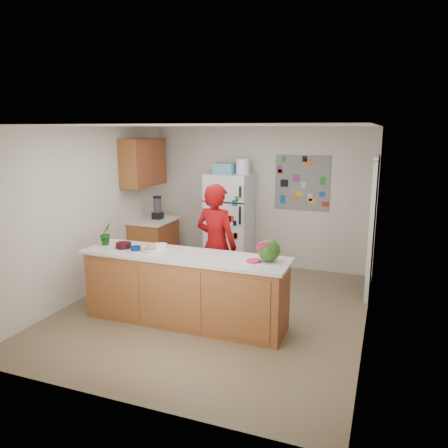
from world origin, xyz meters
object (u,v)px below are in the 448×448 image
at_px(person, 216,245).
at_px(refrigerator, 230,221).
at_px(cherry_bowl, 123,245).
at_px(watermelon, 269,250).

bearing_deg(person, refrigerator, -64.47).
height_order(person, cherry_bowl, person).
bearing_deg(cherry_bowl, watermelon, 1.55).
relative_size(person, watermelon, 6.48).
xyz_separation_m(refrigerator, person, (0.41, -1.68, 0.02)).
bearing_deg(refrigerator, watermelon, -60.28).
height_order(watermelon, cherry_bowl, watermelon).
height_order(person, watermelon, person).
xyz_separation_m(person, watermelon, (0.93, -0.66, 0.20)).
xyz_separation_m(refrigerator, cherry_bowl, (-0.63, -2.40, 0.11)).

